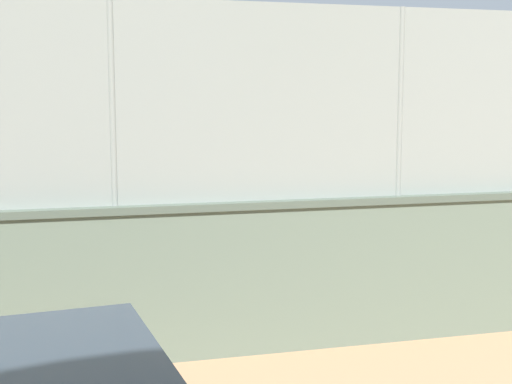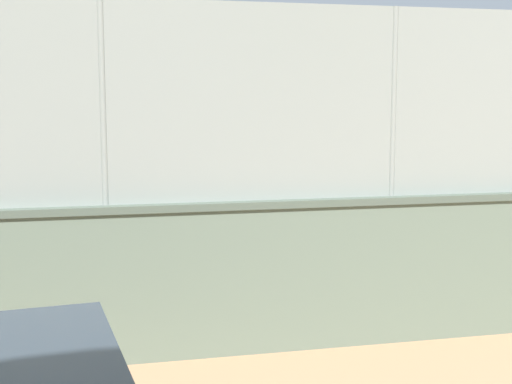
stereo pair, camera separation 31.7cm
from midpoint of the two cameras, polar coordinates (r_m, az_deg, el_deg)
The scene contains 6 objects.
ground_plane at distance 17.74m, azimuth -8.89°, elevation -1.64°, with size 260.00×260.00×0.00m, color tan.
perimeter_wall at distance 7.60m, azimuth -12.39°, elevation -7.37°, with size 32.48×0.34×1.70m.
fence_panel_on_wall at distance 7.35m, azimuth -12.80°, elevation 7.05°, with size 31.90×0.08×2.11m.
player_crossing_court at distance 10.86m, azimuth 4.24°, elevation -1.91°, with size 1.00×0.84×1.71m.
player_baseline_waiting at distance 14.52m, azimuth -0.01°, elevation 0.38°, with size 0.95×0.68×1.68m.
sports_ball at distance 9.97m, azimuth 7.55°, elevation -8.19°, with size 0.20×0.20×0.20m, color orange.
Camera 1 is at (1.88, 17.40, 2.78)m, focal length 49.35 mm.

